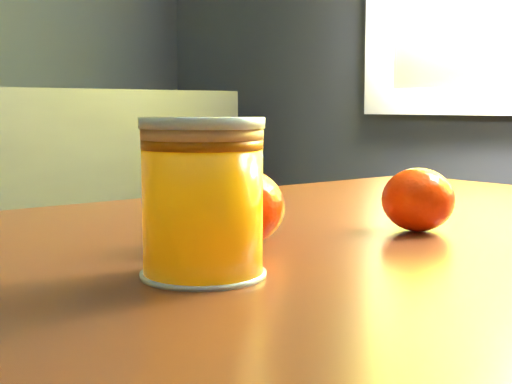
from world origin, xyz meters
TOP-DOWN VIEW (x-y plane):
  - table at (0.86, 0.01)m, footprint 1.00×0.71m
  - juice_glass at (0.69, -0.03)m, footprint 0.08×0.08m
  - orange_front at (0.77, 0.04)m, footprint 0.09×0.09m
  - orange_back at (0.94, -0.00)m, footprint 0.08×0.08m

SIDE VIEW (x-z plane):
  - table at x=0.86m, z-range 0.28..1.02m
  - orange_back at x=0.94m, z-range 0.75..0.80m
  - orange_front at x=0.77m, z-range 0.75..0.81m
  - juice_glass at x=0.69m, z-range 0.75..0.85m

